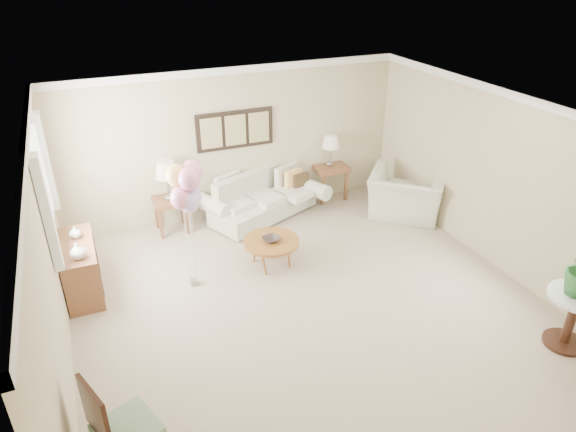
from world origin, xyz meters
The scene contains 17 objects.
ground_plane centered at (0.00, 0.00, 0.00)m, with size 6.00×6.00×0.00m, color tan.
room_shell centered at (-0.11, 0.09, 1.63)m, with size 6.04×6.04×2.60m.
wall_art_triptych centered at (0.00, 2.96, 1.55)m, with size 1.35×0.06×0.65m.
sofa centered at (0.35, 2.66, 0.31)m, with size 2.43×1.52×0.79m.
end_table_left centered at (-1.26, 2.73, 0.50)m, with size 0.55×0.50×0.60m.
end_table_right centered at (1.78, 2.85, 0.56)m, with size 0.61×0.56×0.67m.
lamp_left centered at (-1.26, 2.73, 1.10)m, with size 0.37×0.37×0.66m.
lamp_right centered at (1.78, 2.85, 1.11)m, with size 0.33×0.33×0.58m.
coffee_table centered at (-0.10, 1.08, 0.39)m, with size 0.84×0.84×0.42m.
decor_bowl centered at (-0.11, 1.06, 0.46)m, with size 0.25×0.25×0.06m, color #2F2622.
armchair centered at (2.68, 1.66, 0.40)m, with size 1.24×1.09×0.81m, color silver.
side_table centered at (2.52, -1.96, 0.55)m, with size 0.67×0.67×0.73m.
accent_chair centered at (-2.62, -1.57, 0.54)m, with size 0.65×0.65×1.04m.
credenza centered at (-2.76, 1.50, 0.37)m, with size 0.46×1.20×0.74m.
vase_white centered at (-2.74, 1.13, 0.85)m, with size 0.20×0.20×0.21m, color silver.
vase_sage centered at (-2.74, 1.71, 0.83)m, with size 0.16×0.16×0.17m, color #B7BCAF.
balloon_cluster centered at (-1.30, 1.02, 1.52)m, with size 0.49×0.46×1.85m.
Camera 1 is at (-2.46, -5.06, 4.28)m, focal length 32.00 mm.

